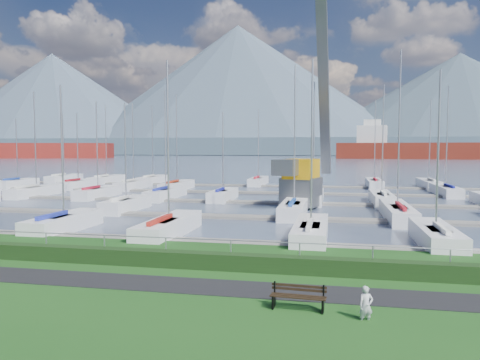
# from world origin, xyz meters

# --- Properties ---
(path) EXTENTS (160.00, 2.00, 0.04)m
(path) POSITION_xyz_m (0.00, -3.00, 0.01)
(path) COLOR black
(path) RESTS_ON grass
(water) EXTENTS (800.00, 540.00, 0.20)m
(water) POSITION_xyz_m (0.00, 260.00, -0.40)
(water) COLOR #48546A
(hedge) EXTENTS (80.00, 0.70, 0.70)m
(hedge) POSITION_xyz_m (0.00, -0.40, 0.35)
(hedge) COLOR black
(hedge) RESTS_ON grass
(fence) EXTENTS (80.00, 0.04, 0.04)m
(fence) POSITION_xyz_m (0.00, 0.00, 1.20)
(fence) COLOR #9C9FA4
(fence) RESTS_ON grass
(foothill) EXTENTS (900.00, 80.00, 12.00)m
(foothill) POSITION_xyz_m (0.00, 330.00, 6.00)
(foothill) COLOR #465967
(foothill) RESTS_ON water
(mountains) EXTENTS (1190.00, 360.00, 115.00)m
(mountains) POSITION_xyz_m (7.35, 404.62, 46.68)
(mountains) COLOR #49536B
(mountains) RESTS_ON water
(docks) EXTENTS (90.00, 41.60, 0.25)m
(docks) POSITION_xyz_m (0.00, 26.00, -0.22)
(docks) COLOR slate
(docks) RESTS_ON water
(bench_right) EXTENTS (1.82, 0.54, 0.85)m
(bench_right) POSITION_xyz_m (5.30, -4.80, 0.42)
(bench_right) COLOR black
(bench_right) RESTS_ON grass
(person) EXTENTS (0.51, 0.42, 1.21)m
(person) POSITION_xyz_m (7.39, -5.33, 0.60)
(person) COLOR silver
(person) RESTS_ON grass
(crane) EXTENTS (5.07, 13.43, 22.35)m
(crane) POSITION_xyz_m (3.90, 24.62, 5.33)
(crane) COLOR #595C61
(crane) RESTS_ON water
(cargo_ship_west) EXTENTS (100.31, 44.53, 21.50)m
(cargo_ship_west) POSITION_xyz_m (-160.75, 193.45, 3.54)
(cargo_ship_west) COLOR maroon
(cargo_ship_west) RESTS_ON water
(cargo_ship_mid) EXTENTS (112.18, 31.77, 21.50)m
(cargo_ship_mid) POSITION_xyz_m (59.03, 218.51, 3.45)
(cargo_ship_mid) COLOR maroon
(cargo_ship_mid) RESTS_ON water
(sailboat_fleet) EXTENTS (75.55, 49.65, 13.22)m
(sailboat_fleet) POSITION_xyz_m (-1.46, 28.54, 5.44)
(sailboat_fleet) COLOR silver
(sailboat_fleet) RESTS_ON water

